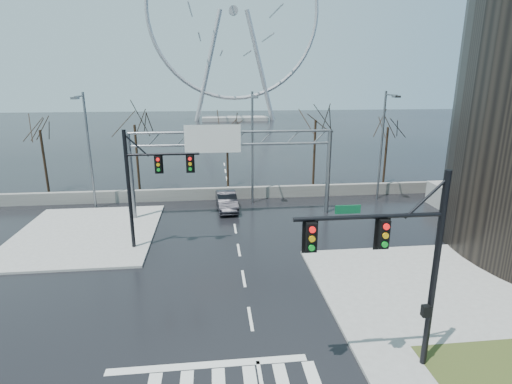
{
  "coord_description": "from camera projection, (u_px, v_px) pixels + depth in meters",
  "views": [
    {
      "loc": [
        -1.58,
        -16.59,
        11.01
      ],
      "look_at": [
        1.16,
        8.0,
        4.0
      ],
      "focal_mm": 28.0,
      "sensor_mm": 36.0,
      "label": 1
    }
  ],
  "objects": [
    {
      "name": "tree_left",
      "position": [
        135.0,
        133.0,
        38.91
      ],
      "size": [
        3.75,
        3.75,
        7.5
      ],
      "color": "black",
      "rests_on": "ground"
    },
    {
      "name": "barrier_wall",
      "position": [
        230.0,
        193.0,
        38.01
      ],
      "size": [
        52.0,
        0.5,
        1.1
      ],
      "primitive_type": "cube",
      "color": "slate",
      "rests_on": "ground"
    },
    {
      "name": "streetlight_right",
      "position": [
        384.0,
        138.0,
        36.29
      ],
      "size": [
        0.5,
        2.55,
        10.0
      ],
      "color": "slate",
      "rests_on": "ground"
    },
    {
      "name": "grass_strip",
      "position": [
        498.0,
        375.0,
        15.17
      ],
      "size": [
        5.0,
        4.0,
        0.02
      ],
      "primitive_type": "cube",
      "color": "#38441C",
      "rests_on": "sidewalk_near"
    },
    {
      "name": "ferris_wheel",
      "position": [
        234.0,
        18.0,
        103.27
      ],
      "size": [
        45.0,
        6.0,
        50.91
      ],
      "color": "gray",
      "rests_on": "ground"
    },
    {
      "name": "tree_center",
      "position": [
        227.0,
        138.0,
        41.05
      ],
      "size": [
        3.25,
        3.25,
        6.5
      ],
      "color": "black",
      "rests_on": "ground"
    },
    {
      "name": "sidewalk_right_ext",
      "position": [
        427.0,
        285.0,
        21.99
      ],
      "size": [
        12.0,
        10.0,
        0.15
      ],
      "primitive_type": "cube",
      "color": "gray",
      "rests_on": "ground"
    },
    {
      "name": "tree_far_right",
      "position": [
        387.0,
        134.0,
        42.32
      ],
      "size": [
        3.4,
        3.4,
        6.8
      ],
      "color": "black",
      "rests_on": "ground"
    },
    {
      "name": "signal_mast_far",
      "position": [
        146.0,
        179.0,
        25.66
      ],
      "size": [
        4.72,
        0.41,
        8.0
      ],
      "color": "black",
      "rests_on": "ground"
    },
    {
      "name": "ground",
      "position": [
        250.0,
        319.0,
        19.03
      ],
      "size": [
        260.0,
        260.0,
        0.0
      ],
      "primitive_type": "plane",
      "color": "black",
      "rests_on": "ground"
    },
    {
      "name": "sign_gantry",
      "position": [
        227.0,
        155.0,
        31.88
      ],
      "size": [
        16.36,
        0.4,
        7.6
      ],
      "color": "slate",
      "rests_on": "ground"
    },
    {
      "name": "tree_far_left",
      "position": [
        41.0,
        137.0,
        38.54
      ],
      "size": [
        3.5,
        3.5,
        7.0
      ],
      "color": "black",
      "rests_on": "ground"
    },
    {
      "name": "streetlight_mid",
      "position": [
        253.0,
        140.0,
        35.01
      ],
      "size": [
        0.5,
        2.55,
        10.0
      ],
      "color": "slate",
      "rests_on": "ground"
    },
    {
      "name": "tree_right",
      "position": [
        315.0,
        128.0,
        40.77
      ],
      "size": [
        3.9,
        3.9,
        7.8
      ],
      "color": "black",
      "rests_on": "ground"
    },
    {
      "name": "signal_mast_near",
      "position": [
        402.0,
        256.0,
        14.39
      ],
      "size": [
        5.52,
        0.41,
        8.0
      ],
      "color": "black",
      "rests_on": "ground"
    },
    {
      "name": "sidewalk_far",
      "position": [
        86.0,
        234.0,
        29.31
      ],
      "size": [
        10.0,
        12.0,
        0.15
      ],
      "primitive_type": "cube",
      "color": "gray",
      "rests_on": "ground"
    },
    {
      "name": "car",
      "position": [
        227.0,
        201.0,
        34.76
      ],
      "size": [
        1.94,
        4.81,
        1.55
      ],
      "primitive_type": "imported",
      "rotation": [
        0.0,
        0.0,
        0.06
      ],
      "color": "black",
      "rests_on": "ground"
    },
    {
      "name": "streetlight_left",
      "position": [
        87.0,
        142.0,
        33.51
      ],
      "size": [
        0.5,
        2.55,
        10.0
      ],
      "color": "slate",
      "rests_on": "ground"
    }
  ]
}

